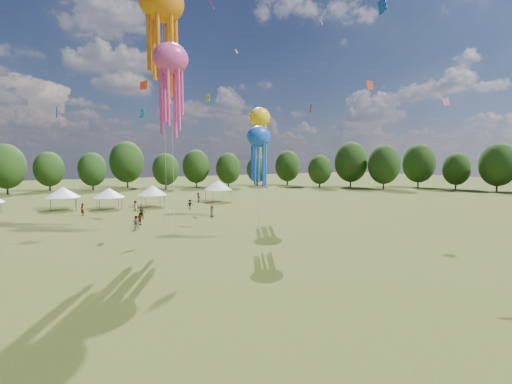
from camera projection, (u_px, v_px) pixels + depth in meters
ground at (413, 353)px, 16.15m from camera, size 300.00×300.00×0.00m
spectator_near at (136, 222)px, 43.87m from camera, size 0.96×0.85×1.66m
spectators_far at (164, 207)px, 57.43m from camera, size 21.97×20.30×1.88m
festival_tents at (121, 191)px, 62.97m from camera, size 42.72×8.73×4.24m
show_kites at (117, 65)px, 40.47m from camera, size 40.05×16.11×29.15m
small_kites at (170, 6)px, 50.43m from camera, size 74.36×65.81×43.67m
treeline at (113, 169)px, 67.84m from camera, size 201.57×95.24×13.43m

